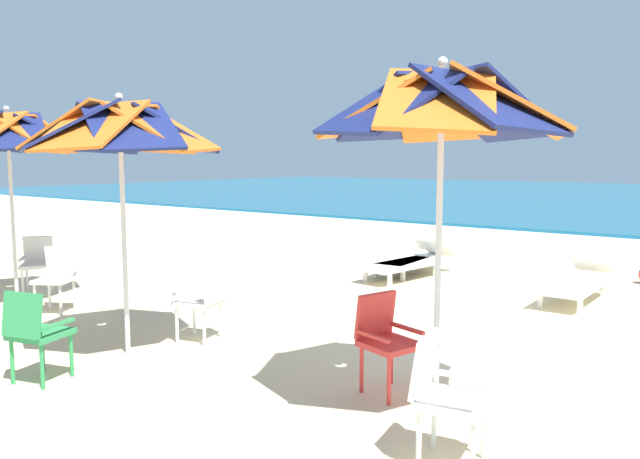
% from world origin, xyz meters
% --- Properties ---
extents(ground_plane, '(80.00, 80.00, 0.00)m').
position_xyz_m(ground_plane, '(0.00, 0.00, 0.00)').
color(ground_plane, beige).
extents(beach_umbrella_0, '(1.98, 1.98, 2.80)m').
position_xyz_m(beach_umbrella_0, '(0.04, -2.90, 2.41)').
color(beach_umbrella_0, silver).
rests_on(beach_umbrella_0, ground).
extents(plastic_chair_0, '(0.57, 0.55, 0.87)m').
position_xyz_m(plastic_chair_0, '(-0.54, -2.70, 0.50)').
color(plastic_chair_0, red).
rests_on(plastic_chair_0, ground).
extents(plastic_chair_1, '(0.53, 0.51, 0.87)m').
position_xyz_m(plastic_chair_1, '(0.43, -3.57, 0.50)').
color(plastic_chair_1, white).
rests_on(plastic_chair_1, ground).
extents(beach_umbrella_1, '(2.02, 2.02, 2.70)m').
position_xyz_m(beach_umbrella_1, '(-3.25, -3.40, 2.32)').
color(beach_umbrella_1, silver).
rests_on(beach_umbrella_1, ground).
extents(plastic_chair_2, '(0.56, 0.54, 0.87)m').
position_xyz_m(plastic_chair_2, '(-2.95, -2.60, 0.50)').
color(plastic_chair_2, white).
rests_on(plastic_chair_2, ground).
extents(plastic_chair_3, '(0.54, 0.57, 0.87)m').
position_xyz_m(plastic_chair_3, '(-3.19, -4.42, 0.50)').
color(plastic_chair_3, '#2D8C4C').
rests_on(plastic_chair_3, ground).
extents(beach_umbrella_2, '(2.14, 2.14, 2.76)m').
position_xyz_m(beach_umbrella_2, '(-6.44, -2.94, 2.37)').
color(beach_umbrella_2, silver).
rests_on(beach_umbrella_2, ground).
extents(plastic_chair_4, '(0.61, 0.62, 0.87)m').
position_xyz_m(plastic_chair_4, '(-5.53, -2.85, 0.50)').
color(plastic_chair_4, white).
rests_on(plastic_chair_4, ground).
extents(plastic_chair_5, '(0.63, 0.63, 0.87)m').
position_xyz_m(plastic_chair_5, '(-6.81, -2.42, 0.50)').
color(plastic_chair_5, white).
rests_on(plastic_chair_5, ground).
extents(sun_lounger_1, '(0.66, 2.15, 0.62)m').
position_xyz_m(sun_lounger_1, '(-0.13, 2.05, 0.28)').
color(sun_lounger_1, white).
rests_on(sun_lounger_1, ground).
extents(sun_lounger_2, '(0.92, 2.21, 0.62)m').
position_xyz_m(sun_lounger_2, '(-2.91, 2.08, 0.28)').
color(sun_lounger_2, white).
rests_on(sun_lounger_2, ground).
extents(sun_lounger_3, '(0.73, 2.17, 0.62)m').
position_xyz_m(sun_lounger_3, '(-3.15, 2.59, 0.28)').
color(sun_lounger_3, white).
rests_on(sun_lounger_3, ground).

